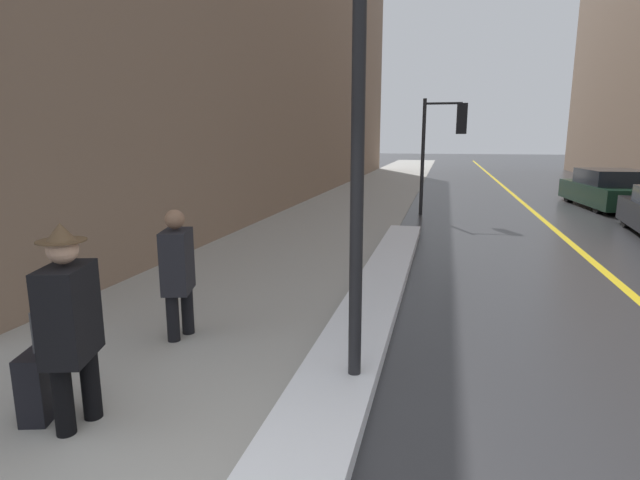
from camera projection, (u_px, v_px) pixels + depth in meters
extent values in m
cube|color=#9E9B93|center=(352.00, 206.00, 17.52)|extent=(4.00, 80.00, 0.01)
cube|color=gold|center=(535.00, 213.00, 16.09)|extent=(0.16, 80.00, 0.00)
cube|color=white|center=(376.00, 294.00, 7.40)|extent=(0.75, 11.22, 0.16)
cube|color=#846B56|center=(263.00, 43.00, 22.16)|extent=(6.00, 36.00, 13.03)
cylinder|color=black|center=(357.00, 174.00, 4.35)|extent=(0.12, 0.12, 4.07)
cylinder|color=black|center=(423.00, 158.00, 15.34)|extent=(0.11, 0.11, 3.53)
cylinder|color=black|center=(444.00, 103.00, 14.91)|extent=(1.10, 0.11, 0.07)
cube|color=black|center=(462.00, 119.00, 14.89)|extent=(0.31, 0.21, 0.90)
sphere|color=red|center=(462.00, 109.00, 14.94)|extent=(0.19, 0.19, 0.19)
sphere|color=orange|center=(462.00, 119.00, 15.00)|extent=(0.19, 0.19, 0.19)
sphere|color=green|center=(461.00, 129.00, 15.06)|extent=(0.19, 0.19, 0.19)
cylinder|color=black|center=(89.00, 371.00, 4.17)|extent=(0.15, 0.15, 0.87)
cylinder|color=black|center=(62.00, 385.00, 3.93)|extent=(0.15, 0.15, 0.87)
cube|color=black|center=(69.00, 313.00, 3.94)|extent=(0.44, 0.59, 0.76)
sphere|color=tan|center=(62.00, 249.00, 3.83)|extent=(0.24, 0.24, 0.24)
cylinder|color=#4C3823|center=(61.00, 241.00, 3.82)|extent=(0.37, 0.37, 0.01)
cone|color=#4C3823|center=(60.00, 232.00, 3.81)|extent=(0.22, 0.22, 0.14)
cylinder|color=black|center=(187.00, 301.00, 6.01)|extent=(0.15, 0.15, 0.83)
cylinder|color=black|center=(172.00, 308.00, 5.78)|extent=(0.15, 0.15, 0.83)
cube|color=black|center=(177.00, 261.00, 5.79)|extent=(0.42, 0.56, 0.73)
sphere|color=#8C664C|center=(175.00, 219.00, 5.69)|extent=(0.22, 0.22, 0.22)
cylinder|color=black|center=(628.00, 215.00, 13.33)|extent=(0.25, 0.67, 0.66)
cube|color=black|center=(609.00, 194.00, 17.15)|extent=(2.30, 4.84, 0.67)
cube|color=black|center=(612.00, 177.00, 16.92)|extent=(1.95, 2.58, 0.51)
cylinder|color=black|center=(569.00, 194.00, 18.72)|extent=(0.29, 0.65, 0.64)
cylinder|color=black|center=(616.00, 194.00, 18.47)|extent=(0.29, 0.65, 0.64)
cylinder|color=black|center=(599.00, 203.00, 15.90)|extent=(0.29, 0.65, 0.64)
cube|color=black|center=(39.00, 386.00, 4.18)|extent=(0.31, 0.41, 0.60)
cylinder|color=#4C4C51|center=(32.00, 333.00, 4.09)|extent=(0.02, 0.02, 0.35)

